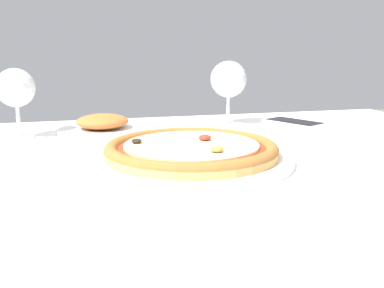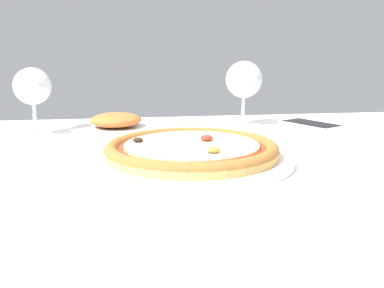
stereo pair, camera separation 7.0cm
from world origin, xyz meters
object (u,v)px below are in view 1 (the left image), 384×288
(wine_glass_far_left, at_px, (16,89))
(wine_glass_far_right, at_px, (228,81))
(pizza_plate, at_px, (192,152))
(side_plate, at_px, (103,126))
(dining_table, at_px, (226,210))
(cell_phone, at_px, (294,123))

(wine_glass_far_left, bearing_deg, wine_glass_far_right, 6.06)
(pizza_plate, distance_m, wine_glass_far_left, 0.42)
(side_plate, bearing_deg, dining_table, -55.76)
(dining_table, bearing_deg, wine_glass_far_left, 143.72)
(side_plate, bearing_deg, wine_glass_far_left, -174.37)
(pizza_plate, height_order, wine_glass_far_left, wine_glass_far_left)
(pizza_plate, relative_size, wine_glass_far_left, 2.33)
(pizza_plate, bearing_deg, wine_glass_far_left, 138.02)
(cell_phone, distance_m, side_plate, 0.46)
(pizza_plate, height_order, side_plate, side_plate)
(side_plate, bearing_deg, pizza_plate, -65.55)
(dining_table, relative_size, cell_phone, 7.76)
(wine_glass_far_right, height_order, side_plate, wine_glass_far_right)
(dining_table, distance_m, cell_phone, 0.39)
(wine_glass_far_left, distance_m, cell_phone, 0.63)
(side_plate, bearing_deg, wine_glass_far_right, 6.30)
(dining_table, bearing_deg, wine_glass_far_right, 71.06)
(pizza_plate, bearing_deg, wine_glass_far_right, 61.99)
(wine_glass_far_left, height_order, wine_glass_far_right, wine_glass_far_right)
(pizza_plate, height_order, wine_glass_far_right, wine_glass_far_right)
(wine_glass_far_left, height_order, cell_phone, wine_glass_far_left)
(wine_glass_far_left, xyz_separation_m, wine_glass_far_right, (0.47, 0.05, 0.01))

